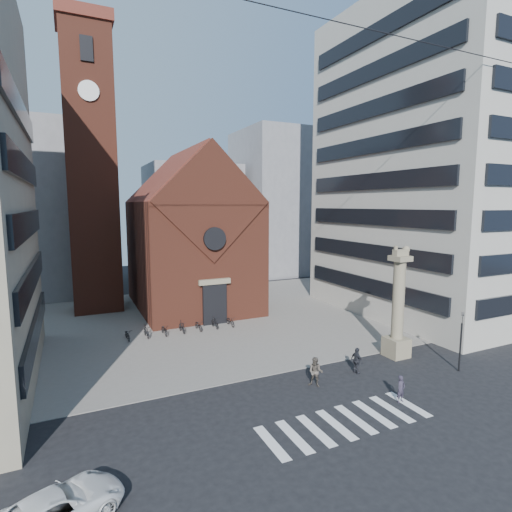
# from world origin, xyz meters

# --- Properties ---
(ground) EXTENTS (120.00, 120.00, 0.00)m
(ground) POSITION_xyz_m (0.00, 0.00, 0.00)
(ground) COLOR black
(ground) RESTS_ON ground
(piazza) EXTENTS (46.00, 30.00, 0.05)m
(piazza) POSITION_xyz_m (0.00, 19.00, 0.03)
(piazza) COLOR gray
(piazza) RESTS_ON ground
(zebra_crossing) EXTENTS (10.20, 3.20, 0.01)m
(zebra_crossing) POSITION_xyz_m (0.55, -3.00, 0.01)
(zebra_crossing) COLOR white
(zebra_crossing) RESTS_ON ground
(church) EXTENTS (12.00, 16.65, 18.00)m
(church) POSITION_xyz_m (0.00, 25.04, 7.98)
(church) COLOR brown
(church) RESTS_ON ground
(campanile) EXTENTS (5.50, 5.50, 31.20)m
(campanile) POSITION_xyz_m (-10.00, 28.00, 15.74)
(campanile) COLOR brown
(campanile) RESTS_ON ground
(building_right) EXTENTS (18.00, 22.00, 32.00)m
(building_right) POSITION_xyz_m (24.00, 12.00, 16.00)
(building_right) COLOR #ADA99D
(building_right) RESTS_ON ground
(bg_block_left) EXTENTS (16.00, 14.00, 22.00)m
(bg_block_left) POSITION_xyz_m (-20.00, 40.00, 11.00)
(bg_block_left) COLOR gray
(bg_block_left) RESTS_ON ground
(bg_block_mid) EXTENTS (14.00, 12.00, 18.00)m
(bg_block_mid) POSITION_xyz_m (6.00, 45.00, 9.00)
(bg_block_mid) COLOR gray
(bg_block_mid) RESTS_ON ground
(bg_block_right) EXTENTS (16.00, 14.00, 24.00)m
(bg_block_right) POSITION_xyz_m (22.00, 42.00, 12.00)
(bg_block_right) COLOR gray
(bg_block_right) RESTS_ON ground
(lion_column) EXTENTS (1.63, 1.60, 8.68)m
(lion_column) POSITION_xyz_m (10.01, 3.00, 3.46)
(lion_column) COLOR gray
(lion_column) RESTS_ON ground
(traffic_light) EXTENTS (0.13, 0.16, 4.30)m
(traffic_light) POSITION_xyz_m (12.00, -1.00, 2.29)
(traffic_light) COLOR black
(traffic_light) RESTS_ON ground
(white_car) EXTENTS (5.38, 3.93, 1.36)m
(white_car) POSITION_xyz_m (-13.49, -4.22, 0.68)
(white_car) COLOR white
(white_car) RESTS_ON ground
(pedestrian_0) EXTENTS (0.65, 0.47, 1.63)m
(pedestrian_0) POSITION_xyz_m (4.91, -2.59, 0.82)
(pedestrian_0) COLOR #2C2737
(pedestrian_0) RESTS_ON ground
(pedestrian_1) EXTENTS (1.18, 1.19, 1.94)m
(pedestrian_1) POSITION_xyz_m (1.44, 1.31, 0.97)
(pedestrian_1) COLOR #514940
(pedestrian_1) RESTS_ON ground
(pedestrian_2) EXTENTS (0.51, 1.11, 1.85)m
(pedestrian_2) POSITION_xyz_m (5.15, 1.76, 0.93)
(pedestrian_2) COLOR #24252B
(pedestrian_2) RESTS_ON ground
(scooter_0) EXTENTS (0.72, 1.84, 0.95)m
(scooter_0) POSITION_xyz_m (-8.42, 15.66, 0.53)
(scooter_0) COLOR black
(scooter_0) RESTS_ON piazza
(scooter_1) EXTENTS (0.58, 1.78, 1.06)m
(scooter_1) POSITION_xyz_m (-6.82, 15.66, 0.58)
(scooter_1) COLOR black
(scooter_1) RESTS_ON piazza
(scooter_2) EXTENTS (0.72, 1.84, 0.95)m
(scooter_2) POSITION_xyz_m (-5.22, 15.66, 0.53)
(scooter_2) COLOR black
(scooter_2) RESTS_ON piazza
(scooter_3) EXTENTS (0.58, 1.78, 1.06)m
(scooter_3) POSITION_xyz_m (-3.63, 15.66, 0.58)
(scooter_3) COLOR black
(scooter_3) RESTS_ON piazza
(scooter_4) EXTENTS (0.72, 1.84, 0.95)m
(scooter_4) POSITION_xyz_m (-2.03, 15.66, 0.53)
(scooter_4) COLOR black
(scooter_4) RESTS_ON piazza
(scooter_5) EXTENTS (0.58, 1.78, 1.06)m
(scooter_5) POSITION_xyz_m (-0.43, 15.66, 0.58)
(scooter_5) COLOR black
(scooter_5) RESTS_ON piazza
(scooter_6) EXTENTS (0.72, 1.84, 0.95)m
(scooter_6) POSITION_xyz_m (1.16, 15.66, 0.53)
(scooter_6) COLOR black
(scooter_6) RESTS_ON piazza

